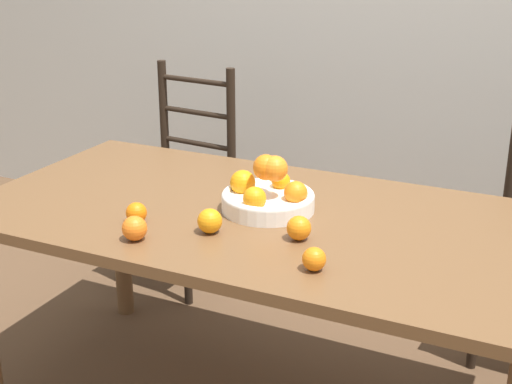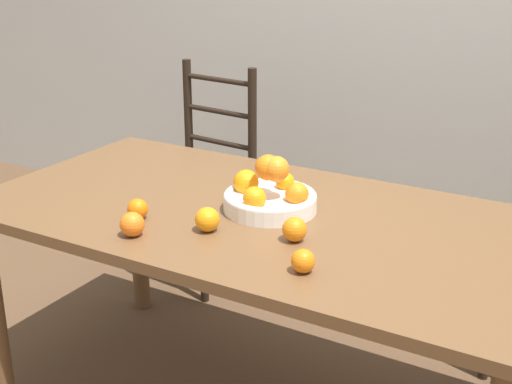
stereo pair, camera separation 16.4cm
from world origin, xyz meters
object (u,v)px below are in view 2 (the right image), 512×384
orange_loose_3 (138,209)px  chair_left (202,179)px  fruit_bowl (270,194)px  orange_loose_4 (303,261)px  orange_loose_0 (132,224)px  orange_loose_2 (207,219)px  orange_loose_1 (294,229)px

orange_loose_3 → chair_left: (-0.48, 1.03, -0.30)m
fruit_bowl → orange_loose_3: bearing=-140.2°
orange_loose_3 → orange_loose_4: (0.58, -0.07, -0.00)m
fruit_bowl → orange_loose_0: fruit_bowl is taller
orange_loose_2 → chair_left: chair_left is taller
orange_loose_0 → orange_loose_3: bearing=122.2°
fruit_bowl → orange_loose_1: (0.17, -0.17, -0.02)m
orange_loose_3 → orange_loose_1: bearing=10.8°
orange_loose_3 → chair_left: 1.17m
orange_loose_0 → orange_loose_3: orange_loose_0 is taller
chair_left → orange_loose_3: bearing=-59.3°
orange_loose_1 → orange_loose_4: size_ratio=1.12×
orange_loose_0 → orange_loose_2: orange_loose_2 is taller
orange_loose_4 → chair_left: bearing=134.1°
orange_loose_2 → orange_loose_3: 0.23m
orange_loose_2 → orange_loose_4: orange_loose_2 is taller
orange_loose_2 → orange_loose_4: (0.35, -0.10, -0.00)m
orange_loose_3 → orange_loose_4: size_ratio=1.01×
fruit_bowl → orange_loose_4: bearing=-49.5°
orange_loose_2 → orange_loose_1: bearing=14.4°
orange_loose_2 → orange_loose_3: bearing=-173.3°
fruit_bowl → chair_left: (-0.79, 0.77, -0.32)m
fruit_bowl → orange_loose_4: 0.43m
orange_loose_0 → chair_left: bearing=115.8°
orange_loose_0 → orange_loose_4: 0.52m
orange_loose_0 → orange_loose_1: size_ratio=1.02×
orange_loose_2 → orange_loose_4: 0.37m
orange_loose_0 → orange_loose_4: bearing=4.2°
orange_loose_0 → orange_loose_2: size_ratio=0.98×
orange_loose_0 → orange_loose_2: (0.16, 0.13, 0.00)m
fruit_bowl → orange_loose_1: fruit_bowl is taller
orange_loose_0 → orange_loose_2: 0.21m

